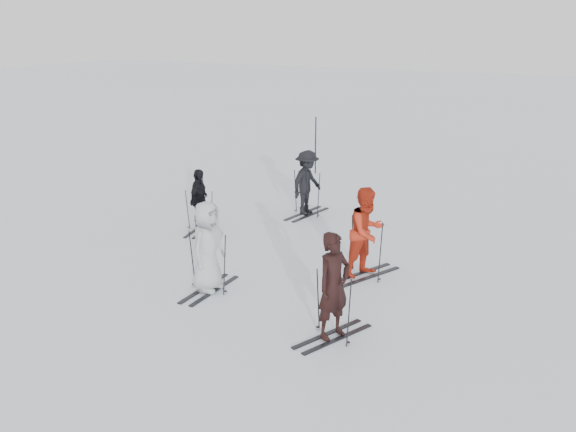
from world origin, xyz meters
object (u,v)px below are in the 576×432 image
(skier_near_dark, at_px, (334,287))
(skier_grey, at_px, (208,247))
(skier_red, at_px, (367,233))
(skier_uphill_far, at_px, (307,183))
(skier_uphill_left, at_px, (199,201))
(piste_marker, at_px, (316,145))

(skier_near_dark, distance_m, skier_grey, 3.20)
(skier_red, height_order, skier_uphill_far, skier_red)
(skier_grey, xyz_separation_m, skier_uphill_left, (-2.54, 3.19, -0.12))
(skier_grey, relative_size, piste_marker, 0.91)
(piste_marker, bearing_deg, skier_near_dark, -62.51)
(skier_grey, height_order, piste_marker, piste_marker)
(skier_grey, bearing_deg, piste_marker, 13.32)
(skier_uphill_far, height_order, piste_marker, piste_marker)
(skier_near_dark, height_order, piste_marker, piste_marker)
(skier_grey, bearing_deg, skier_near_dark, -103.28)
(skier_near_dark, bearing_deg, skier_uphill_far, 51.02)
(skier_near_dark, xyz_separation_m, skier_uphill_left, (-5.67, 3.86, -0.14))
(skier_grey, xyz_separation_m, skier_uphill_far, (-0.67, 5.83, -0.02))
(skier_uphill_far, xyz_separation_m, piste_marker, (-2.10, 4.85, 0.11))
(skier_uphill_left, bearing_deg, skier_near_dark, -137.10)
(skier_near_dark, xyz_separation_m, piste_marker, (-5.91, 11.35, 0.08))
(skier_uphill_far, distance_m, piste_marker, 5.29)
(skier_near_dark, height_order, skier_grey, skier_near_dark)
(skier_red, height_order, skier_grey, skier_red)
(skier_red, height_order, piste_marker, piste_marker)
(skier_uphill_left, relative_size, skier_uphill_far, 0.88)
(skier_red, bearing_deg, skier_uphill_far, 64.98)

